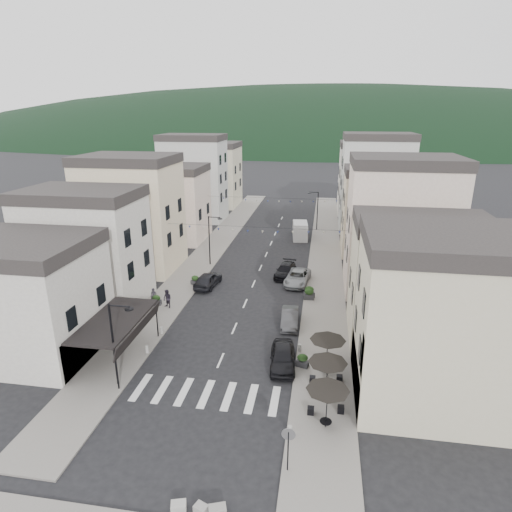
{
  "coord_description": "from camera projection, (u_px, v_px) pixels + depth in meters",
  "views": [
    {
      "loc": [
        6.92,
        -20.67,
        17.46
      ],
      "look_at": [
        0.42,
        19.99,
        3.5
      ],
      "focal_mm": 30.0,
      "sensor_mm": 36.0,
      "label": 1
    }
  ],
  "objects": [
    {
      "name": "parked_car_c",
      "position": [
        297.0,
        277.0,
        45.48
      ],
      "size": [
        2.87,
        5.29,
        1.41
      ],
      "primitive_type": "imported",
      "rotation": [
        0.0,
        0.0,
        -0.11
      ],
      "color": "gray",
      "rests_on": "ground"
    },
    {
      "name": "buildings_row_left",
      "position": [
        173.0,
        194.0,
        61.48
      ],
      "size": [
        10.2,
        54.16,
        14.0
      ],
      "color": "#B9B2AA",
      "rests_on": "ground"
    },
    {
      "name": "traffic_sign",
      "position": [
        288.0,
        441.0,
        21.22
      ],
      "size": [
        0.7,
        0.07,
        2.7
      ],
      "color": "black",
      "rests_on": "ground"
    },
    {
      "name": "planter_ra",
      "position": [
        303.0,
        360.0,
        30.51
      ],
      "size": [
        0.98,
        0.72,
        0.99
      ],
      "rotation": [
        0.0,
        0.0,
        -0.29
      ],
      "color": "#2F2F32",
      "rests_on": "sidewalk_right"
    },
    {
      "name": "ground",
      "position": [
        197.0,
        414.0,
        25.97
      ],
      "size": [
        700.0,
        700.0,
        0.0
      ],
      "primitive_type": "plane",
      "color": "black",
      "rests_on": "ground"
    },
    {
      "name": "streetlamp_left_far",
      "position": [
        211.0,
        235.0,
        49.97
      ],
      "size": [
        1.7,
        0.56,
        6.0
      ],
      "color": "black",
      "rests_on": "ground"
    },
    {
      "name": "sidewalk_left",
      "position": [
        212.0,
        249.0,
        57.0
      ],
      "size": [
        4.0,
        76.0,
        0.12
      ],
      "primitive_type": "cube",
      "color": "slate",
      "rests_on": "ground"
    },
    {
      "name": "boutique_building",
      "position": [
        12.0,
        303.0,
        31.68
      ],
      "size": [
        12.0,
        8.0,
        8.0
      ],
      "primitive_type": "cube",
      "color": "#B9B2AA",
      "rests_on": "ground"
    },
    {
      "name": "planter_rc",
      "position": [
        309.0,
        292.0,
        41.92
      ],
      "size": [
        1.13,
        0.84,
        1.13
      ],
      "rotation": [
        0.0,
        0.0,
        0.32
      ],
      "color": "#28282A",
      "rests_on": "sidewalk_right"
    },
    {
      "name": "parked_car_a",
      "position": [
        283.0,
        357.0,
        30.66
      ],
      "size": [
        2.15,
        4.55,
        1.51
      ],
      "primitive_type": "imported",
      "rotation": [
        0.0,
        0.0,
        0.09
      ],
      "color": "black",
      "rests_on": "ground"
    },
    {
      "name": "bollards",
      "position": [
        219.0,
        359.0,
        30.98
      ],
      "size": [
        11.66,
        10.26,
        0.6
      ],
      "color": "gray",
      "rests_on": "ground"
    },
    {
      "name": "boutique_awning",
      "position": [
        118.0,
        322.0,
        30.73
      ],
      "size": [
        3.77,
        7.5,
        3.28
      ],
      "color": "black",
      "rests_on": "ground"
    },
    {
      "name": "hill_backdrop",
      "position": [
        317.0,
        137.0,
        306.53
      ],
      "size": [
        640.0,
        360.0,
        70.0
      ],
      "primitive_type": "ellipsoid",
      "color": "black",
      "rests_on": "ground"
    },
    {
      "name": "streetlamp_left_near",
      "position": [
        116.0,
        337.0,
        27.53
      ],
      "size": [
        1.7,
        0.56,
        6.0
      ],
      "color": "black",
      "rests_on": "ground"
    },
    {
      "name": "planter_lb",
      "position": [
        195.0,
        280.0,
        44.99
      ],
      "size": [
        1.0,
        0.75,
        1.0
      ],
      "rotation": [
        0.0,
        0.0,
        -0.32
      ],
      "color": "#28282A",
      "rests_on": "sidewalk_left"
    },
    {
      "name": "bunting_near",
      "position": [
        255.0,
        230.0,
        44.73
      ],
      "size": [
        19.0,
        0.28,
        0.62
      ],
      "color": "black",
      "rests_on": "ground"
    },
    {
      "name": "bistro_building",
      "position": [
        443.0,
        328.0,
        25.94
      ],
      "size": [
        10.0,
        8.0,
        10.0
      ],
      "primitive_type": "cube",
      "color": "beige",
      "rests_on": "ground"
    },
    {
      "name": "buildings_row_right",
      "position": [
        382.0,
        201.0,
        56.0
      ],
      "size": [
        10.2,
        54.16,
        14.5
      ],
      "color": "beige",
      "rests_on": "ground"
    },
    {
      "name": "planter_rb",
      "position": [
        309.0,
        294.0,
        41.45
      ],
      "size": [
        1.01,
        0.59,
        1.1
      ],
      "rotation": [
        0.0,
        0.0,
        0.05
      ],
      "color": "#2C2C2E",
      "rests_on": "sidewalk_right"
    },
    {
      "name": "parked_car_e",
      "position": [
        208.0,
        280.0,
        44.7
      ],
      "size": [
        2.35,
        4.71,
        1.54
      ],
      "primitive_type": "imported",
      "rotation": [
        0.0,
        0.0,
        3.02
      ],
      "color": "black",
      "rests_on": "ground"
    },
    {
      "name": "concrete_block_a",
      "position": [
        217.0,
        511.0,
        19.39
      ],
      "size": [
        0.92,
        0.74,
        0.5
      ],
      "primitive_type": "cube",
      "rotation": [
        0.0,
        0.0,
        0.34
      ],
      "color": "gray",
      "rests_on": "ground"
    },
    {
      "name": "parked_car_d",
      "position": [
        285.0,
        270.0,
        47.54
      ],
      "size": [
        2.43,
        4.8,
        1.34
      ],
      "primitive_type": "imported",
      "rotation": [
        0.0,
        0.0,
        -0.12
      ],
      "color": "black",
      "rests_on": "ground"
    },
    {
      "name": "cafe_terrace",
      "position": [
        328.0,
        366.0,
        26.69
      ],
      "size": [
        2.5,
        8.1,
        2.53
      ],
      "color": "black",
      "rests_on": "ground"
    },
    {
      "name": "sidewalk_right",
      "position": [
        325.0,
        255.0,
        54.76
      ],
      "size": [
        4.0,
        76.0,
        0.12
      ],
      "primitive_type": "cube",
      "color": "slate",
      "rests_on": "ground"
    },
    {
      "name": "streetlamp_right_far",
      "position": [
        316.0,
        207.0,
        65.07
      ],
      "size": [
        1.7,
        0.56,
        6.0
      ],
      "color": "black",
      "rests_on": "ground"
    },
    {
      "name": "concrete_block_b",
      "position": [
        201.0,
        509.0,
        19.51
      ],
      "size": [
        0.73,
        0.65,
        0.45
      ],
      "primitive_type": "cube",
      "rotation": [
        0.0,
        0.0,
        -0.39
      ],
      "color": "gray",
      "rests_on": "ground"
    },
    {
      "name": "pedestrian_a",
      "position": [
        154.0,
        296.0,
        40.28
      ],
      "size": [
        0.64,
        0.48,
        1.6
      ],
      "primitive_type": "imported",
      "rotation": [
        0.0,
        0.0,
        0.17
      ],
      "color": "black",
      "rests_on": "sidewalk_left"
    },
    {
      "name": "planter_la",
      "position": [
        156.0,
        300.0,
        40.24
      ],
      "size": [
        0.93,
        0.58,
        0.99
      ],
      "rotation": [
        0.0,
        0.0,
        0.11
      ],
      "color": "#2F2F32",
      "rests_on": "sidewalk_left"
    },
    {
      "name": "concrete_block_c",
      "position": [
        179.0,
        507.0,
        19.68
      ],
      "size": [
        0.81,
        0.68,
        0.4
      ],
      "primitive_type": "cube",
      "rotation": [
        0.0,
        0.0,
        0.29
      ],
      "color": "#9F9D97",
      "rests_on": "ground"
    },
    {
      "name": "parked_car_b",
      "position": [
        290.0,
        318.0,
        36.61
      ],
      "size": [
        1.59,
        4.09,
        1.33
      ],
      "primitive_type": "imported",
      "rotation": [
        0.0,
        0.0,
        0.05
      ],
      "color": "#343437",
      "rests_on": "ground"
    },
    {
      "name": "pedestrian_b",
      "position": [
        167.0,
        299.0,
        39.54
      ],
      "size": [
        1.07,
        1.0,
        1.77
      ],
      "primitive_type": "imported",
      "rotation": [
        0.0,
        0.0,
        -0.49
      ],
      "color": "black",
      "rests_on": "sidewalk_left"
    },
    {
      "name": "bunting_far",
      "position": [
        273.0,
        200.0,
        59.7
      ],
      "size": [
        19.0,
        0.28,
        0.62
      ],
      "color": "black",
      "rests_on": "ground"
    },
    {
      "name": "delivery_van",
      "position": [
        300.0,
        230.0,
        61.78
      ],
      "size": [
        2.48,
        5.24,
        2.43
      ],
      "rotation": [
        0.0,
        0.0,
        0.09
      ],
      "color": "#BABABC",
      "rests_on": "ground"
    }
  ]
}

